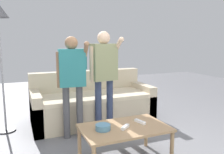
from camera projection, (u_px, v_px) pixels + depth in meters
couch at (92, 104)px, 3.88m from camera, size 1.98×0.87×0.83m
coffee_table at (124, 131)px, 2.51m from camera, size 0.95×0.60×0.42m
snack_bowl at (103, 127)px, 2.40m from camera, size 0.16×0.16×0.06m
game_remote_nunchuk at (106, 127)px, 2.42m from camera, size 0.06×0.09×0.05m
player_center at (104, 70)px, 3.34m from camera, size 0.46×0.32×1.49m
player_left at (72, 75)px, 3.11m from camera, size 0.41×0.32×1.42m
game_remote_wand_near at (140, 122)px, 2.62m from camera, size 0.08×0.16×0.03m
game_remote_wand_far at (125, 127)px, 2.45m from camera, size 0.14×0.12×0.03m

